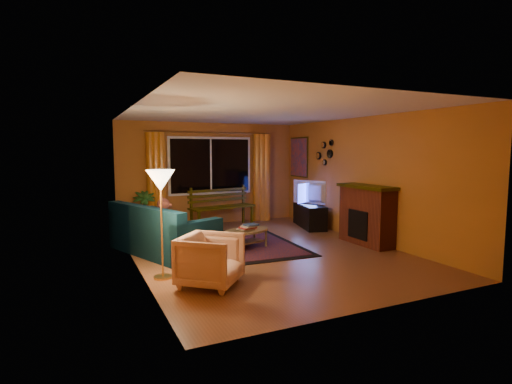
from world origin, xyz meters
name	(u,v)px	position (x,y,z in m)	size (l,w,h in m)	color
floor	(263,251)	(0.00, 0.00, -0.01)	(4.50, 6.00, 0.02)	brown
ceiling	(263,112)	(0.00, 0.00, 2.51)	(4.50, 6.00, 0.02)	white
wall_back	(210,174)	(0.00, 3.01, 1.25)	(4.50, 0.02, 2.50)	#C0762E
wall_left	(133,187)	(-2.26, 0.00, 1.25)	(0.02, 6.00, 2.50)	#C0762E
wall_right	(363,179)	(2.26, 0.00, 1.25)	(0.02, 6.00, 2.50)	#C0762E
window	(211,166)	(0.00, 2.94, 1.45)	(2.00, 0.02, 1.30)	black
curtain_rod	(211,133)	(0.00, 2.90, 2.25)	(0.03, 0.03, 3.20)	#BF8C3F
curtain_left	(156,181)	(-1.35, 2.88, 1.12)	(0.36, 0.36, 2.24)	orange
curtain_right	(261,178)	(1.35, 2.88, 1.12)	(0.36, 0.36, 2.24)	orange
bench	(223,217)	(0.10, 2.41, 0.24)	(1.61, 0.47, 0.48)	#332D01
potted_plant	(144,211)	(-1.68, 2.69, 0.46)	(0.51, 0.51, 0.91)	#235B1E
sofa	(163,229)	(-1.69, 0.59, 0.44)	(0.93, 2.17, 0.88)	#082538
dog	(160,213)	(-1.64, 1.08, 0.65)	(0.28, 0.39, 0.43)	#9B4E44
armchair	(211,258)	(-1.47, -1.42, 0.39)	(0.75, 0.70, 0.77)	#E5AF95
floor_lamp	(162,225)	(-2.00, -0.83, 0.78)	(0.26, 0.26, 1.56)	#BF8C3F
rug	(247,243)	(-0.06, 0.60, 0.01)	(1.74, 2.75, 0.02)	maroon
coffee_table	(246,239)	(-0.22, 0.27, 0.18)	(0.97, 0.97, 0.35)	#937D52
tv_console	(309,216)	(2.00, 1.57, 0.27)	(0.44, 1.32, 0.55)	black
television	(310,192)	(2.00, 1.57, 0.83)	(0.97, 0.13, 0.56)	black
fireplace	(367,216)	(2.05, -0.40, 0.55)	(0.40, 1.20, 1.10)	maroon
mirror_cluster	(324,152)	(2.21, 1.30, 1.80)	(0.06, 0.60, 0.56)	black
painting	(299,157)	(2.22, 2.45, 1.65)	(0.04, 0.76, 0.96)	#DF451E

